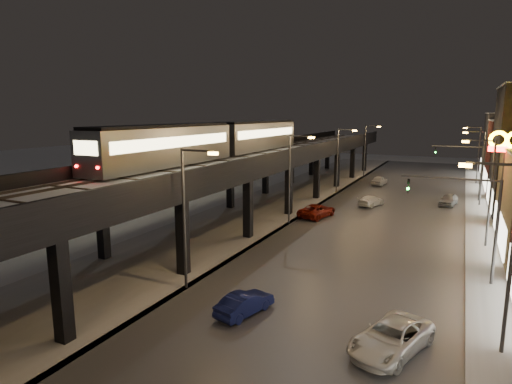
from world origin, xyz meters
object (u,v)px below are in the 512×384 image
at_px(car_mid_dark, 371,201).
at_px(car_far_white, 379,181).
at_px(car_near_white, 245,304).
at_px(car_onc_dark, 391,339).
at_px(subway_train, 220,139).
at_px(car_mid_silver, 317,211).
at_px(car_onc_red, 448,200).

distance_m(car_mid_dark, car_far_white, 16.13).
relative_size(car_near_white, car_onc_dark, 0.74).
relative_size(subway_train, car_mid_silver, 7.09).
relative_size(car_near_white, car_far_white, 0.90).
distance_m(subway_train, car_mid_silver, 12.89).
bearing_deg(car_far_white, car_mid_silver, 91.36).
height_order(car_mid_silver, car_onc_dark, car_onc_dark).
height_order(car_far_white, car_onc_red, car_far_white).
relative_size(subway_train, car_near_white, 9.53).
xyz_separation_m(car_mid_silver, car_onc_red, (12.55, 12.67, 0.00)).
relative_size(subway_train, car_far_white, 8.60).
relative_size(car_mid_silver, car_onc_dark, 1.00).
bearing_deg(car_far_white, subway_train, 74.15).
xyz_separation_m(subway_train, car_near_white, (12.87, -19.40, -7.75)).
bearing_deg(car_near_white, car_onc_red, -90.14).
height_order(car_mid_dark, car_far_white, car_far_white).
bearing_deg(car_mid_dark, subway_train, 58.64).
bearing_deg(car_onc_dark, car_mid_silver, 134.37).
height_order(subway_train, car_far_white, subway_train).
bearing_deg(car_mid_silver, car_onc_dark, 126.84).
height_order(subway_train, car_mid_silver, subway_train).
relative_size(car_mid_silver, car_onc_red, 1.23).
bearing_deg(car_far_white, car_mid_dark, 103.16).
bearing_deg(car_mid_dark, car_near_white, 105.06).
bearing_deg(car_onc_red, car_far_white, 140.04).
bearing_deg(car_onc_red, car_onc_dark, -83.07).
distance_m(subway_train, car_far_white, 31.73).
bearing_deg(car_mid_silver, car_onc_red, -123.19).
bearing_deg(car_far_white, car_onc_dark, 107.35).
xyz_separation_m(car_mid_dark, car_far_white, (-1.77, 16.04, 0.10)).
bearing_deg(car_onc_dark, car_onc_red, 107.09).
distance_m(subway_train, car_near_white, 24.54).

